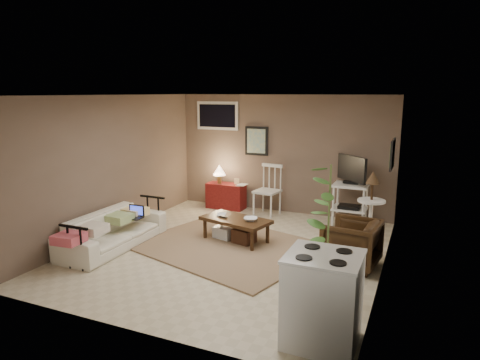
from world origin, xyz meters
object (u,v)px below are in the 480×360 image
at_px(red_console, 225,193).
at_px(spindle_chair, 268,191).
at_px(stove, 323,299).
at_px(armchair, 351,241).
at_px(coffee_table, 235,228).
at_px(sofa, 113,225).
at_px(potted_plant, 328,226).
at_px(tv_stand, 351,189).
at_px(side_table, 372,199).

height_order(red_console, spindle_chair, spindle_chair).
bearing_deg(stove, armchair, 91.43).
distance_m(coffee_table, sofa, 1.97).
height_order(sofa, potted_plant, potted_plant).
xyz_separation_m(coffee_table, armchair, (1.93, -0.26, 0.13)).
xyz_separation_m(coffee_table, stove, (1.98, -2.33, 0.22)).
relative_size(coffee_table, armchair, 1.66).
xyz_separation_m(red_console, tv_stand, (2.63, -0.14, 0.37)).
distance_m(coffee_table, potted_plant, 2.29).
distance_m(coffee_table, side_table, 2.28).
bearing_deg(armchair, red_console, -117.70).
relative_size(spindle_chair, armchair, 1.37).
bearing_deg(armchair, tv_stand, -162.52).
xyz_separation_m(sofa, potted_plant, (3.48, -0.27, 0.50)).
xyz_separation_m(spindle_chair, potted_plant, (1.86, -3.02, 0.40)).
bearing_deg(spindle_chair, sofa, -120.50).
relative_size(red_console, potted_plant, 0.57).
bearing_deg(coffee_table, side_table, 23.16).
distance_m(tv_stand, potted_plant, 2.97).
xyz_separation_m(tv_stand, stove, (0.40, -4.02, -0.23)).
height_order(tv_stand, side_table, tv_stand).
xyz_separation_m(spindle_chair, armchair, (2.00, -2.01, -0.10)).
relative_size(side_table, armchair, 1.61).
bearing_deg(red_console, side_table, -17.20).
bearing_deg(coffee_table, spindle_chair, 92.28).
xyz_separation_m(sofa, stove, (3.67, -1.33, 0.09)).
height_order(red_console, side_table, side_table).
bearing_deg(side_table, coffee_table, -156.84).
bearing_deg(sofa, spindle_chair, -30.50).
distance_m(side_table, stove, 3.22).
bearing_deg(armchair, potted_plant, -0.11).
xyz_separation_m(spindle_chair, tv_stand, (1.65, -0.06, 0.22)).
xyz_separation_m(red_console, potted_plant, (2.85, -3.11, 0.55)).
bearing_deg(sofa, red_console, -12.66).
height_order(sofa, stove, stove).
relative_size(red_console, stove, 1.00).
distance_m(red_console, tv_stand, 2.66).
height_order(tv_stand, potted_plant, potted_plant).
distance_m(red_console, stove, 5.15).
bearing_deg(potted_plant, tv_stand, 94.11).
relative_size(armchair, potted_plant, 0.45).
relative_size(coffee_table, red_console, 1.32).
height_order(tv_stand, stove, tv_stand).
relative_size(armchair, stove, 0.80).
xyz_separation_m(spindle_chair, stove, (2.05, -4.08, -0.01)).
bearing_deg(spindle_chair, red_console, 175.20).
bearing_deg(side_table, armchair, -96.11).
bearing_deg(tv_stand, red_console, 176.85).
bearing_deg(sofa, armchair, -78.42).
relative_size(sofa, tv_stand, 1.46).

